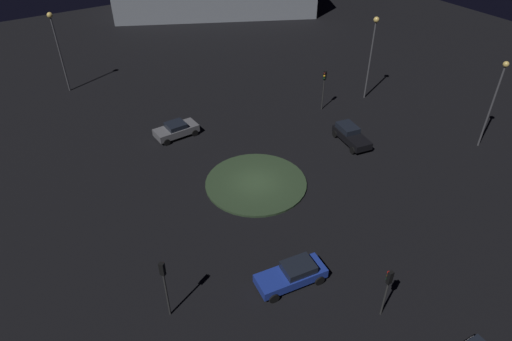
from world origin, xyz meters
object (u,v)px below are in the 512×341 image
car_grey (176,130)px  streetlamp_south_near (496,93)px  streetlamp_south (373,44)px  streetlamp_east (56,39)px  car_black (351,135)px  traffic_light_west (388,284)px  car_blue (292,274)px  traffic_light_southeast (324,83)px  traffic_light_northwest (164,279)px

car_grey → streetlamp_south_near: 28.99m
streetlamp_south → streetlamp_east: bearing=54.7°
car_black → streetlamp_south: (6.14, -7.66, 5.32)m
car_grey → streetlamp_south_near: size_ratio=0.50×
traffic_light_west → streetlamp_east: bearing=13.3°
car_blue → traffic_light_west: size_ratio=1.27×
traffic_light_southeast → streetlamp_east: streetlamp_east is taller
car_grey → traffic_light_southeast: size_ratio=0.97×
traffic_light_west → traffic_light_southeast: (22.04, -13.39, 0.40)m
car_black → traffic_light_northwest: size_ratio=1.02×
streetlamp_east → traffic_light_west: bearing=-168.7°
car_blue → traffic_light_southeast: traffic_light_southeast is taller
traffic_light_northwest → traffic_light_west: 12.67m
car_blue → traffic_light_northwest: bearing=-7.2°
car_grey → traffic_light_west: size_ratio=1.13×
car_black → streetlamp_east: bearing=-132.6°
streetlamp_south → traffic_light_northwest: bearing=116.5°
car_blue → car_black: (10.71, -14.61, 0.02)m
traffic_light_southeast → car_black: bearing=44.7°
traffic_light_southeast → streetlamp_south_near: size_ratio=0.52×
traffic_light_northwest → streetlamp_south: bearing=-9.2°
traffic_light_west → streetlamp_south_near: bearing=-66.1°
car_grey → traffic_light_southeast: 15.84m
streetlamp_east → streetlamp_south_near: bearing=-137.7°
traffic_light_northwest → traffic_light_southeast: 28.53m
car_black → traffic_light_west: bearing=-26.9°
traffic_light_west → car_black: bearing=-34.7°
traffic_light_northwest → streetlamp_south: (14.89, -29.89, 2.94)m
traffic_light_northwest → streetlamp_south_near: size_ratio=0.54×
streetlamp_east → traffic_light_southeast: bearing=-131.4°
car_blue → streetlamp_east: bearing=-74.7°
streetlamp_south_near → traffic_light_northwest: bearing=93.3°
car_grey → streetlamp_east: bearing=109.2°
traffic_light_southeast → traffic_light_west: bearing=29.4°
car_blue → streetlamp_south_near: size_ratio=0.57×
streetlamp_south_near → traffic_light_southeast: bearing=30.5°
traffic_light_northwest → streetlamp_east: (34.32, -2.49, 2.92)m
car_blue → streetlamp_east: size_ratio=0.53×
traffic_light_northwest → streetlamp_south_near: (1.85, -32.01, 2.23)m
streetlamp_south → car_grey: bearing=80.2°
car_black → streetlamp_east: (25.57, 19.73, 5.30)m
car_black → traffic_light_west: traffic_light_west is taller
car_blue → car_black: 18.11m
streetlamp_south → traffic_light_west: bearing=138.4°
streetlamp_east → streetlamp_south_near: streetlamp_east is taller
traffic_light_northwest → streetlamp_south_near: bearing=-32.4°
car_blue → car_black: size_ratio=1.04×
traffic_light_west → streetlamp_south: bearing=-39.6°
traffic_light_northwest → streetlamp_east: bearing=50.2°
car_grey → car_blue: 20.52m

